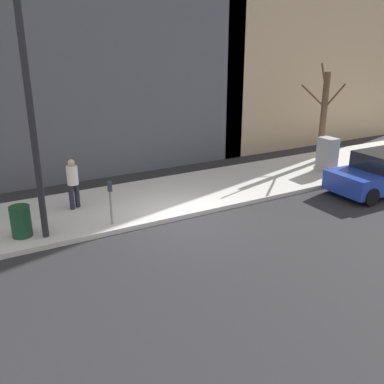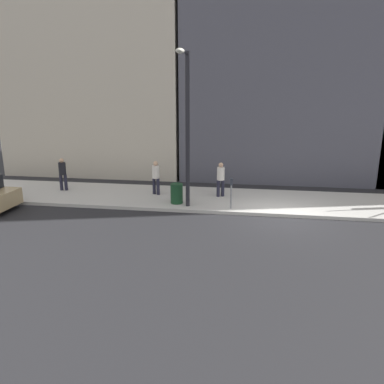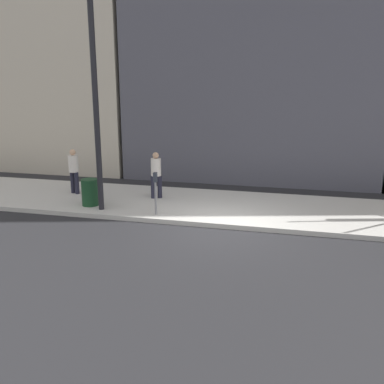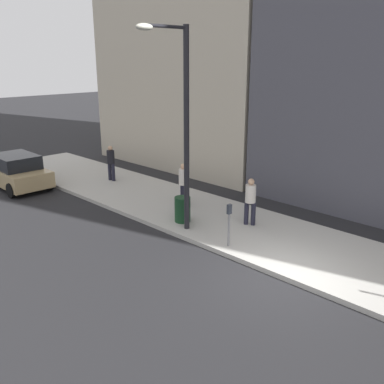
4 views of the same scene
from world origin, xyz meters
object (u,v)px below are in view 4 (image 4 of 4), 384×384
object	(u,v)px
parking_meter	(229,221)
parked_car_tan	(15,171)
pedestrian_midblock	(183,182)
trash_bin	(183,209)
streetlamp	(180,115)
pedestrian_near_meter	(250,199)
pedestrian_far_corner	(111,161)

from	to	relation	value
parking_meter	parked_car_tan	bearing A→B (deg)	97.78
parked_car_tan	pedestrian_midblock	size ratio (longest dim) A/B	2.55
parking_meter	pedestrian_midblock	distance (m)	4.17
parked_car_tan	trash_bin	bearing A→B (deg)	-76.25
parked_car_tan	parking_meter	distance (m)	11.52
streetlamp	trash_bin	world-z (taller)	streetlamp
streetlamp	pedestrian_midblock	size ratio (longest dim) A/B	3.92
parking_meter	pedestrian_midblock	bearing A→B (deg)	64.93
pedestrian_near_meter	streetlamp	bearing A→B (deg)	-150.99
parked_car_tan	pedestrian_midblock	distance (m)	8.34
pedestrian_midblock	trash_bin	bearing A→B (deg)	157.12
parked_car_tan	pedestrian_far_corner	xyz separation A→B (m)	(3.39, -2.73, 0.35)
parked_car_tan	trash_bin	size ratio (longest dim) A/B	4.70
parking_meter	trash_bin	bearing A→B (deg)	79.73
parking_meter	streetlamp	distance (m)	3.60
parking_meter	pedestrian_far_corner	xyz separation A→B (m)	(1.83, 8.68, 0.11)
streetlamp	pedestrian_near_meter	world-z (taller)	streetlamp
trash_bin	pedestrian_midblock	bearing A→B (deg)	44.45
streetlamp	pedestrian_near_meter	size ratio (longest dim) A/B	3.92
parked_car_tan	streetlamp	xyz separation A→B (m)	(1.39, -9.49, 3.28)
parked_car_tan	streetlamp	bearing A→B (deg)	-80.59
trash_bin	pedestrian_near_meter	size ratio (longest dim) A/B	0.54
parked_car_tan	parking_meter	size ratio (longest dim) A/B	3.14
trash_bin	pedestrian_far_corner	bearing A→B (deg)	77.46
parked_car_tan	pedestrian_near_meter	world-z (taller)	pedestrian_near_meter
parking_meter	pedestrian_far_corner	size ratio (longest dim) A/B	0.81
parked_car_tan	streetlamp	size ratio (longest dim) A/B	0.65
parking_meter	streetlamp	world-z (taller)	streetlamp
trash_bin	streetlamp	bearing A→B (deg)	-137.49
parked_car_tan	streetlamp	distance (m)	10.14
streetlamp	pedestrian_far_corner	distance (m)	7.63
parked_car_tan	parking_meter	world-z (taller)	parked_car_tan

